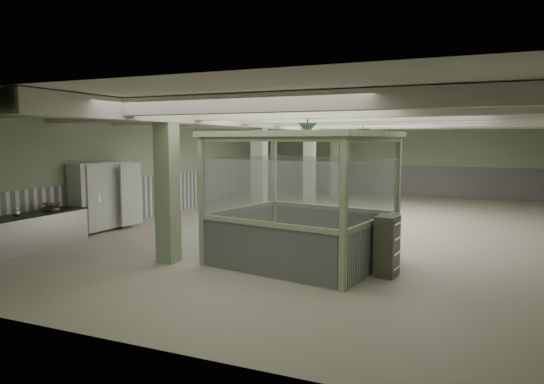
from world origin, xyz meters
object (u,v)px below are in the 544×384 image
at_px(prep_counter, 6,236).
at_px(filing_cabinet, 387,246).
at_px(walkin_cooler, 103,198).
at_px(guard_booth, 302,177).

height_order(prep_counter, filing_cabinet, filing_cabinet).
xyz_separation_m(walkin_cooler, filing_cabinet, (8.93, -1.63, -0.41)).
distance_m(prep_counter, walkin_cooler, 3.49).
bearing_deg(guard_booth, walkin_cooler, -179.87).
relative_size(prep_counter, walkin_cooler, 2.05).
bearing_deg(prep_counter, walkin_cooler, 91.39).
bearing_deg(prep_counter, filing_cabinet, 11.59).
height_order(prep_counter, guard_booth, guard_booth).
relative_size(prep_counter, filing_cabinet, 3.68).
xyz_separation_m(prep_counter, guard_booth, (6.87, 2.15, 1.51)).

